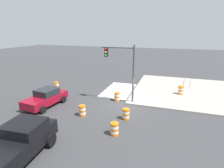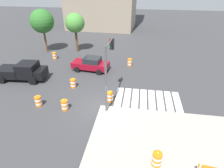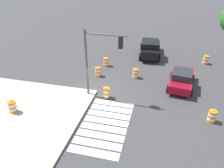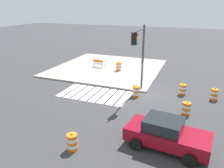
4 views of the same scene
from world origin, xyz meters
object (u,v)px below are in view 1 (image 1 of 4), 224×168
object	(u,v)px
pickup_truck	(19,143)
traffic_barrel_near_corner	(117,97)
traffic_barrel_crosswalk_end	(57,86)
construction_barricade	(185,83)
sports_car	(46,98)
traffic_barrel_on_sidewalk	(181,90)
traffic_barrel_median_near	(126,114)
traffic_barrel_median_far	(82,110)
traffic_barrel_lane_center	(115,129)
traffic_light_pole	(122,63)

from	to	relation	value
pickup_truck	traffic_barrel_near_corner	size ratio (longest dim) A/B	5.18
pickup_truck	traffic_barrel_near_corner	bearing A→B (deg)	-14.87
traffic_barrel_near_corner	traffic_barrel_crosswalk_end	bearing A→B (deg)	81.63
pickup_truck	construction_barricade	world-z (taller)	pickup_truck
sports_car	traffic_barrel_on_sidewalk	world-z (taller)	sports_car
traffic_barrel_crosswalk_end	construction_barricade	xyz separation A→B (m)	(5.28, -14.78, 0.27)
traffic_barrel_median_near	traffic_barrel_median_far	bearing A→B (deg)	98.33
pickup_truck	traffic_barrel_near_corner	xyz separation A→B (m)	(9.84, -2.61, -0.52)
traffic_barrel_lane_center	traffic_barrel_median_far	bearing A→B (deg)	61.08
traffic_barrel_near_corner	traffic_barrel_lane_center	world-z (taller)	same
pickup_truck	traffic_barrel_on_sidewalk	size ratio (longest dim) A/B	5.18
pickup_truck	traffic_barrel_on_sidewalk	distance (m)	16.18
traffic_barrel_crosswalk_end	traffic_barrel_median_far	world-z (taller)	same
pickup_truck	traffic_barrel_lane_center	distance (m)	5.78
traffic_barrel_median_near	traffic_light_pole	distance (m)	5.10
traffic_barrel_crosswalk_end	traffic_barrel_on_sidewalk	bearing A→B (deg)	-79.83
sports_car	traffic_barrel_median_far	world-z (taller)	sports_car
pickup_truck	traffic_barrel_median_near	world-z (taller)	pickup_truck
traffic_barrel_on_sidewalk	traffic_barrel_lane_center	bearing A→B (deg)	154.95
traffic_barrel_on_sidewalk	traffic_light_pole	bearing A→B (deg)	123.44
sports_car	traffic_barrel_median_far	bearing A→B (deg)	-100.41
traffic_barrel_median_near	traffic_barrel_median_far	xyz separation A→B (m)	(-0.53, 3.63, 0.00)
traffic_barrel_lane_center	traffic_light_pole	world-z (taller)	traffic_light_pole
traffic_barrel_median_near	traffic_barrel_on_sidewalk	distance (m)	8.47
pickup_truck	traffic_light_pole	bearing A→B (deg)	-17.46
traffic_barrel_near_corner	traffic_light_pole	xyz separation A→B (m)	(-0.04, -0.47, 3.46)
traffic_barrel_lane_center	traffic_light_pole	distance (m)	6.96
pickup_truck	construction_barricade	xyz separation A→B (m)	(16.30, -9.36, -0.25)
sports_car	construction_barricade	xyz separation A→B (m)	(9.75, -12.77, -0.09)
traffic_barrel_crosswalk_end	traffic_barrel_lane_center	world-z (taller)	same
traffic_barrel_near_corner	traffic_barrel_crosswalk_end	size ratio (longest dim) A/B	1.00
construction_barricade	traffic_barrel_near_corner	bearing A→B (deg)	133.73
sports_car	traffic_barrel_crosswalk_end	size ratio (longest dim) A/B	4.39
traffic_barrel_lane_center	construction_barricade	distance (m)	13.44
construction_barricade	traffic_light_pole	bearing A→B (deg)	135.99
traffic_barrel_on_sidewalk	construction_barricade	world-z (taller)	traffic_barrel_on_sidewalk
traffic_barrel_median_near	traffic_light_pole	bearing A→B (deg)	21.27
traffic_barrel_crosswalk_end	traffic_barrel_lane_center	distance (m)	12.03
sports_car	traffic_barrel_crosswalk_end	distance (m)	4.92
traffic_barrel_median_near	pickup_truck	bearing A→B (deg)	144.85
traffic_barrel_median_far	traffic_barrel_on_sidewalk	size ratio (longest dim) A/B	1.00
traffic_barrel_on_sidewalk	traffic_barrel_median_far	bearing A→B (deg)	134.32
traffic_barrel_median_near	traffic_barrel_near_corner	bearing A→B (deg)	27.36
traffic_light_pole	sports_car	bearing A→B (deg)	116.61
traffic_barrel_median_far	traffic_barrel_lane_center	distance (m)	3.94
traffic_barrel_lane_center	traffic_barrel_on_sidewalk	xyz separation A→B (m)	(9.70, -4.53, 0.15)
pickup_truck	traffic_barrel_crosswalk_end	distance (m)	12.29
traffic_barrel_near_corner	traffic_barrel_median_far	xyz separation A→B (m)	(-4.07, 1.80, 0.00)
traffic_barrel_near_corner	construction_barricade	size ratio (longest dim) A/B	0.77
pickup_truck	traffic_barrel_median_near	xyz separation A→B (m)	(6.31, -4.44, -0.52)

